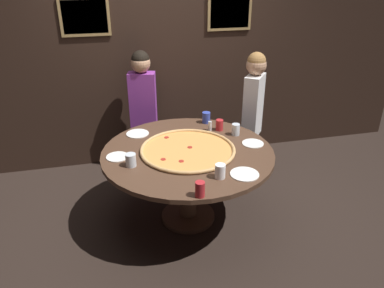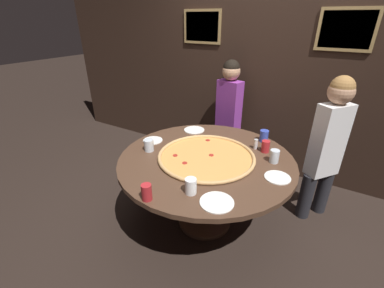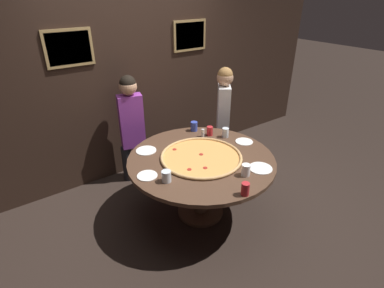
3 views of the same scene
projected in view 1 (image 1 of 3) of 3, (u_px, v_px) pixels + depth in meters
ground_plane at (188, 217)px, 3.70m from camera, size 24.00×24.00×0.00m
back_wall at (161, 54)px, 4.32m from camera, size 6.40×0.08×2.60m
dining_table at (188, 164)px, 3.43m from camera, size 1.55×1.55×0.74m
giant_pizza at (188, 150)px, 3.36m from camera, size 0.86×0.86×0.03m
drink_cup_near_right at (236, 130)px, 3.66m from camera, size 0.08×0.08×0.11m
drink_cup_by_shaker at (219, 125)px, 3.76m from camera, size 0.07×0.07×0.11m
drink_cup_far_right at (220, 171)px, 2.93m from camera, size 0.08×0.08×0.12m
drink_cup_beside_pizza at (206, 118)px, 3.93m from camera, size 0.08×0.08×0.12m
drink_cup_near_left at (131, 160)px, 3.10m from camera, size 0.09×0.09×0.11m
drink_cup_far_left at (200, 189)px, 2.70m from camera, size 0.07×0.07×0.12m
white_plate_far_back at (138, 134)px, 3.70m from camera, size 0.22×0.22×0.01m
white_plate_right_side at (245, 174)px, 3.00m from camera, size 0.23×0.23×0.01m
white_plate_near_front at (253, 143)px, 3.50m from camera, size 0.20×0.20×0.01m
white_plate_left_side at (117, 157)px, 3.26m from camera, size 0.19×0.19×0.01m
condiment_shaker at (210, 126)px, 3.75m from camera, size 0.04×0.04×0.10m
diner_side_right at (253, 108)px, 4.13m from camera, size 0.32×0.36×1.43m
diner_centre_back at (143, 105)px, 4.24m from camera, size 0.37×0.22×1.42m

